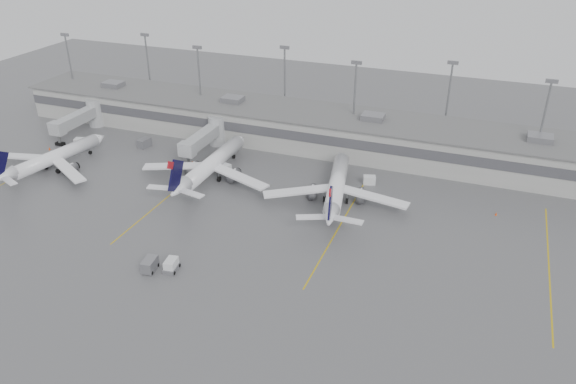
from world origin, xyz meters
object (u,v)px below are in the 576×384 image
(jet_far_left, at_px, (52,158))
(jet_mid_left, at_px, (210,165))
(jet_mid_right, at_px, (336,187))
(baggage_tug, at_px, (171,266))

(jet_far_left, relative_size, jet_mid_left, 0.90)
(jet_far_left, bearing_deg, jet_mid_right, 18.15)
(jet_mid_right, bearing_deg, jet_far_left, 176.45)
(jet_far_left, distance_m, jet_mid_right, 61.88)
(jet_mid_right, xyz_separation_m, baggage_tug, (-17.91, -31.32, -2.42))
(jet_mid_left, xyz_separation_m, baggage_tug, (9.53, -31.42, -2.48))
(jet_far_left, bearing_deg, baggage_tug, -17.49)
(jet_mid_left, bearing_deg, jet_mid_right, -0.18)
(jet_mid_right, distance_m, baggage_tug, 36.16)
(jet_mid_left, relative_size, jet_mid_right, 1.03)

